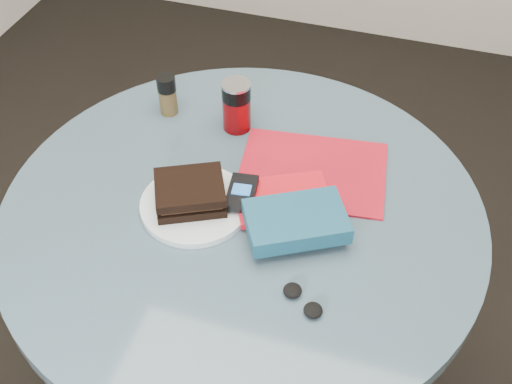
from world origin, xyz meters
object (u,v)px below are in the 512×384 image
(soda_can, at_px, (237,106))
(headphones, at_px, (303,300))
(magazine, at_px, (312,171))
(table, at_px, (243,256))
(sandwich, at_px, (190,193))
(red_book, at_px, (283,199))
(pepper_grinder, at_px, (167,95))
(novel, at_px, (296,221))
(plate, at_px, (195,205))
(mp3_player, at_px, (242,193))

(soda_can, bearing_deg, headphones, -58.12)
(magazine, distance_m, headphones, 0.35)
(table, relative_size, sandwich, 5.70)
(sandwich, relative_size, red_book, 0.91)
(table, relative_size, pepper_grinder, 9.86)
(sandwich, height_order, headphones, sandwich)
(red_book, relative_size, novel, 1.00)
(plate, relative_size, headphones, 2.40)
(table, distance_m, mp3_player, 0.19)
(magazine, bearing_deg, plate, -146.86)
(table, relative_size, magazine, 3.18)
(table, height_order, sandwich, sandwich)
(pepper_grinder, bearing_deg, table, -42.60)
(novel, height_order, headphones, novel)
(red_book, xyz_separation_m, novel, (0.05, -0.07, 0.03))
(table, distance_m, novel, 0.24)
(plate, relative_size, mp3_player, 2.15)
(magazine, bearing_deg, mp3_player, -138.52)
(pepper_grinder, xyz_separation_m, mp3_player, (0.26, -0.24, -0.02))
(headphones, bearing_deg, table, 132.33)
(headphones, bearing_deg, sandwich, 149.32)
(soda_can, xyz_separation_m, red_book, (0.17, -0.21, -0.05))
(pepper_grinder, height_order, mp3_player, pepper_grinder)
(plate, xyz_separation_m, mp3_player, (0.09, 0.04, 0.02))
(pepper_grinder, relative_size, red_book, 0.53)
(mp3_player, bearing_deg, novel, -22.13)
(pepper_grinder, relative_size, magazine, 0.32)
(sandwich, relative_size, headphones, 1.87)
(table, xyz_separation_m, plate, (-0.09, -0.03, 0.17))
(pepper_grinder, height_order, red_book, pepper_grinder)
(plate, bearing_deg, sandwich, 174.58)
(table, relative_size, red_book, 5.19)
(plate, relative_size, red_book, 1.17)
(soda_can, relative_size, headphones, 1.32)
(soda_can, height_order, magazine, soda_can)
(sandwich, relative_size, pepper_grinder, 1.73)
(soda_can, relative_size, mp3_player, 1.18)
(headphones, bearing_deg, novel, 109.63)
(red_book, bearing_deg, soda_can, 102.28)
(soda_can, height_order, pepper_grinder, soda_can)
(plate, relative_size, magazine, 0.72)
(table, bearing_deg, novel, -19.17)
(table, bearing_deg, soda_can, 111.01)
(novel, xyz_separation_m, headphones, (0.05, -0.15, -0.03))
(table, height_order, soda_can, soda_can)
(table, height_order, mp3_player, mp3_player)
(red_book, bearing_deg, table, 175.05)
(magazine, bearing_deg, headphones, -86.22)
(soda_can, bearing_deg, novel, -52.55)
(sandwich, bearing_deg, novel, -3.11)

